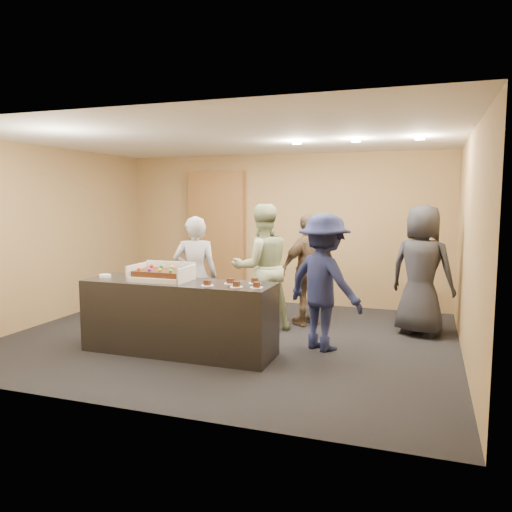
{
  "coord_description": "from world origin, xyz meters",
  "views": [
    {
      "loc": [
        2.54,
        -6.24,
        1.92
      ],
      "look_at": [
        0.38,
        0.0,
        1.15
      ],
      "focal_mm": 35.0,
      "sensor_mm": 36.0,
      "label": 1
    }
  ],
  "objects_px": {
    "person_navy_man": "(324,282)",
    "person_sage_man": "(262,267)",
    "person_dark_suit": "(422,270)",
    "person_server_grey": "(195,276)",
    "sheet_cake": "(161,273)",
    "person_brown_extra": "(309,270)",
    "cake_box": "(163,276)",
    "storage_cabinet": "(217,236)",
    "plate_stack": "(105,276)",
    "serving_counter": "(179,317)"
  },
  "relations": [
    {
      "from": "person_navy_man",
      "to": "person_sage_man",
      "type": "bearing_deg",
      "value": -2.35
    },
    {
      "from": "person_dark_suit",
      "to": "person_server_grey",
      "type": "bearing_deg",
      "value": 39.85
    },
    {
      "from": "sheet_cake",
      "to": "person_sage_man",
      "type": "distance_m",
      "value": 1.63
    },
    {
      "from": "sheet_cake",
      "to": "person_navy_man",
      "type": "relative_size",
      "value": 0.35
    },
    {
      "from": "person_navy_man",
      "to": "person_brown_extra",
      "type": "distance_m",
      "value": 1.23
    },
    {
      "from": "person_server_grey",
      "to": "sheet_cake",
      "type": "bearing_deg",
      "value": 62.18
    },
    {
      "from": "person_server_grey",
      "to": "person_dark_suit",
      "type": "relative_size",
      "value": 0.91
    },
    {
      "from": "person_server_grey",
      "to": "person_dark_suit",
      "type": "bearing_deg",
      "value": 178.0
    },
    {
      "from": "sheet_cake",
      "to": "cake_box",
      "type": "bearing_deg",
      "value": 89.03
    },
    {
      "from": "storage_cabinet",
      "to": "plate_stack",
      "type": "distance_m",
      "value": 3.28
    },
    {
      "from": "cake_box",
      "to": "person_sage_man",
      "type": "bearing_deg",
      "value": 57.84
    },
    {
      "from": "serving_counter",
      "to": "person_dark_suit",
      "type": "height_order",
      "value": "person_dark_suit"
    },
    {
      "from": "sheet_cake",
      "to": "person_server_grey",
      "type": "xyz_separation_m",
      "value": [
        0.08,
        0.78,
        -0.16
      ]
    },
    {
      "from": "person_server_grey",
      "to": "cake_box",
      "type": "bearing_deg",
      "value": 62.01
    },
    {
      "from": "plate_stack",
      "to": "person_server_grey",
      "type": "xyz_separation_m",
      "value": [
        0.9,
        0.8,
        -0.08
      ]
    },
    {
      "from": "person_sage_man",
      "to": "cake_box",
      "type": "bearing_deg",
      "value": 22.54
    },
    {
      "from": "sheet_cake",
      "to": "person_dark_suit",
      "type": "height_order",
      "value": "person_dark_suit"
    },
    {
      "from": "person_dark_suit",
      "to": "plate_stack",
      "type": "bearing_deg",
      "value": 45.9
    },
    {
      "from": "person_server_grey",
      "to": "person_brown_extra",
      "type": "height_order",
      "value": "person_brown_extra"
    },
    {
      "from": "cake_box",
      "to": "person_dark_suit",
      "type": "xyz_separation_m",
      "value": [
        3.05,
        1.82,
        -0.03
      ]
    },
    {
      "from": "cake_box",
      "to": "serving_counter",
      "type": "bearing_deg",
      "value": -6.57
    },
    {
      "from": "person_navy_man",
      "to": "person_dark_suit",
      "type": "bearing_deg",
      "value": -106.45
    },
    {
      "from": "cake_box",
      "to": "person_dark_suit",
      "type": "bearing_deg",
      "value": 30.84
    },
    {
      "from": "plate_stack",
      "to": "person_navy_man",
      "type": "distance_m",
      "value": 2.82
    },
    {
      "from": "sheet_cake",
      "to": "person_navy_man",
      "type": "height_order",
      "value": "person_navy_man"
    },
    {
      "from": "cake_box",
      "to": "person_server_grey",
      "type": "xyz_separation_m",
      "value": [
        0.08,
        0.76,
        -0.11
      ]
    },
    {
      "from": "person_dark_suit",
      "to": "serving_counter",
      "type": "bearing_deg",
      "value": 53.34
    },
    {
      "from": "cake_box",
      "to": "person_server_grey",
      "type": "bearing_deg",
      "value": 83.76
    },
    {
      "from": "sheet_cake",
      "to": "person_brown_extra",
      "type": "bearing_deg",
      "value": 52.4
    },
    {
      "from": "cake_box",
      "to": "person_brown_extra",
      "type": "relative_size",
      "value": 0.43
    },
    {
      "from": "storage_cabinet",
      "to": "person_server_grey",
      "type": "distance_m",
      "value": 2.6
    },
    {
      "from": "serving_counter",
      "to": "person_brown_extra",
      "type": "distance_m",
      "value": 2.27
    },
    {
      "from": "person_server_grey",
      "to": "person_brown_extra",
      "type": "relative_size",
      "value": 0.99
    },
    {
      "from": "cake_box",
      "to": "person_brown_extra",
      "type": "height_order",
      "value": "person_brown_extra"
    },
    {
      "from": "person_dark_suit",
      "to": "person_navy_man",
      "type": "bearing_deg",
      "value": 64.1
    },
    {
      "from": "person_sage_man",
      "to": "serving_counter",
      "type": "bearing_deg",
      "value": 30.43
    },
    {
      "from": "plate_stack",
      "to": "person_navy_man",
      "type": "bearing_deg",
      "value": 15.57
    },
    {
      "from": "plate_stack",
      "to": "person_dark_suit",
      "type": "height_order",
      "value": "person_dark_suit"
    },
    {
      "from": "serving_counter",
      "to": "cake_box",
      "type": "relative_size",
      "value": 3.35
    },
    {
      "from": "storage_cabinet",
      "to": "sheet_cake",
      "type": "distance_m",
      "value": 3.32
    },
    {
      "from": "plate_stack",
      "to": "person_brown_extra",
      "type": "bearing_deg",
      "value": 39.99
    },
    {
      "from": "serving_counter",
      "to": "person_brown_extra",
      "type": "height_order",
      "value": "person_brown_extra"
    },
    {
      "from": "person_dark_suit",
      "to": "person_brown_extra",
      "type": "bearing_deg",
      "value": 19.14
    },
    {
      "from": "serving_counter",
      "to": "person_navy_man",
      "type": "height_order",
      "value": "person_navy_man"
    },
    {
      "from": "serving_counter",
      "to": "person_sage_man",
      "type": "height_order",
      "value": "person_sage_man"
    },
    {
      "from": "person_navy_man",
      "to": "cake_box",
      "type": "bearing_deg",
      "value": 50.03
    },
    {
      "from": "person_brown_extra",
      "to": "serving_counter",
      "type": "bearing_deg",
      "value": 10.38
    },
    {
      "from": "cake_box",
      "to": "plate_stack",
      "type": "height_order",
      "value": "cake_box"
    },
    {
      "from": "storage_cabinet",
      "to": "person_server_grey",
      "type": "bearing_deg",
      "value": -73.08
    },
    {
      "from": "cake_box",
      "to": "person_brown_extra",
      "type": "bearing_deg",
      "value": 52.01
    }
  ]
}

